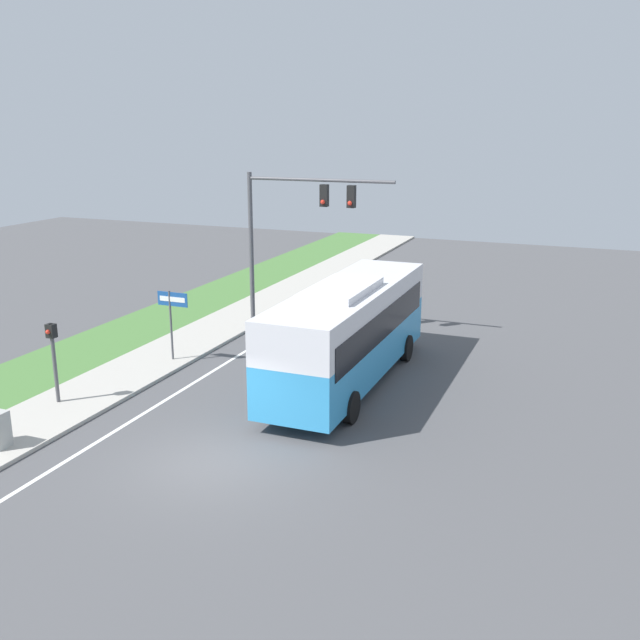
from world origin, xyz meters
name	(u,v)px	position (x,y,z in m)	size (l,w,h in m)	color
ground_plane	(210,462)	(0.00, 0.00, 0.00)	(80.00, 80.00, 0.00)	#4C4C4F
sidewalk	(28,425)	(-6.20, 0.00, 0.06)	(2.80, 80.00, 0.12)	#ADA89E
lane_divider_near	(100,440)	(-3.60, 0.00, 0.00)	(0.14, 30.00, 0.01)	silver
bus	(349,328)	(1.41, 7.04, 2.02)	(2.71, 10.21, 3.65)	#3393D1
signal_gantry	(291,220)	(-3.12, 12.44, 4.83)	(6.52, 0.41, 6.76)	#4C4C51
pedestrian_signal	(53,350)	(-6.55, 1.68, 1.87)	(0.28, 0.34, 2.71)	#4C4C51
street_sign	(172,312)	(-5.46, 6.72, 1.98)	(1.27, 0.08, 2.78)	#4C4C51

